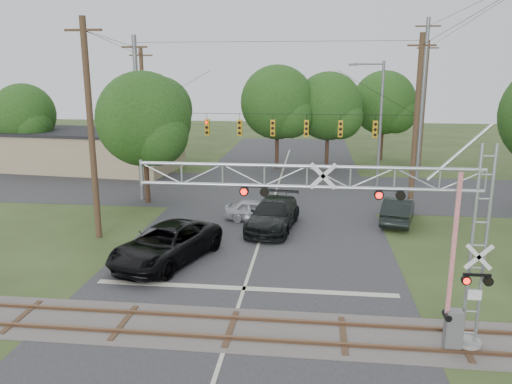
# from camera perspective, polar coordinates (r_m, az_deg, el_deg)

# --- Properties ---
(ground) EXTENTS (160.00, 160.00, 0.00)m
(ground) POSITION_cam_1_polar(r_m,az_deg,el_deg) (16.96, -4.07, -18.69)
(ground) COLOR #2F3E1C
(ground) RESTS_ON ground
(road_main) EXTENTS (14.00, 90.00, 0.02)m
(road_main) POSITION_cam_1_polar(r_m,az_deg,el_deg) (25.86, 0.01, -6.88)
(road_main) COLOR #2A2A2C
(road_main) RESTS_ON ground
(road_cross) EXTENTS (90.00, 12.00, 0.02)m
(road_cross) POSITION_cam_1_polar(r_m,az_deg,el_deg) (39.23, 2.35, 0.23)
(road_cross) COLOR #2A2A2C
(road_cross) RESTS_ON ground
(railroad_track) EXTENTS (90.00, 3.20, 0.17)m
(railroad_track) POSITION_cam_1_polar(r_m,az_deg,el_deg) (18.63, -2.90, -15.37)
(railroad_track) COLOR #4F4944
(railroad_track) RESTS_ON ground
(crossing_gantry) EXTENTS (11.53, 0.88, 6.92)m
(crossing_gantry) POSITION_cam_1_polar(r_m,az_deg,el_deg) (16.53, 13.24, -3.31)
(crossing_gantry) COLOR gray
(crossing_gantry) RESTS_ON ground
(traffic_signal_span) EXTENTS (19.34, 0.36, 11.50)m
(traffic_signal_span) POSITION_cam_1_polar(r_m,az_deg,el_deg) (34.30, 3.42, 7.87)
(traffic_signal_span) COLOR slate
(traffic_signal_span) RESTS_ON ground
(pickup_black) EXTENTS (4.99, 7.14, 1.81)m
(pickup_black) POSITION_cam_1_polar(r_m,az_deg,el_deg) (24.73, -10.22, -5.88)
(pickup_black) COLOR black
(pickup_black) RESTS_ON ground
(car_dark) EXTENTS (3.21, 6.32, 1.76)m
(car_dark) POSITION_cam_1_polar(r_m,az_deg,el_deg) (29.41, 1.98, -2.57)
(car_dark) COLOR black
(car_dark) RESTS_ON ground
(sedan_silver) EXTENTS (4.05, 1.95, 1.33)m
(sedan_silver) POSITION_cam_1_polar(r_m,az_deg,el_deg) (31.03, 0.07, -2.11)
(sedan_silver) COLOR #A9A9B0
(sedan_silver) RESTS_ON ground
(suv_dark) EXTENTS (2.81, 5.07, 1.58)m
(suv_dark) POSITION_cam_1_polar(r_m,az_deg,el_deg) (31.87, 15.92, -1.99)
(suv_dark) COLOR black
(suv_dark) RESTS_ON ground
(commercial_building) EXTENTS (16.59, 9.69, 3.69)m
(commercial_building) POSITION_cam_1_polar(r_m,az_deg,el_deg) (49.82, -18.05, 4.58)
(commercial_building) COLOR #9B8467
(commercial_building) RESTS_ON ground
(streetlight) EXTENTS (2.63, 0.27, 9.84)m
(streetlight) POSITION_cam_1_polar(r_m,az_deg,el_deg) (38.75, 13.76, 7.93)
(streetlight) COLOR slate
(streetlight) RESTS_ON ground
(utility_poles) EXTENTS (27.17, 29.48, 13.68)m
(utility_poles) POSITION_cam_1_polar(r_m,az_deg,el_deg) (36.27, 8.27, 9.14)
(utility_poles) COLOR #40291D
(utility_poles) RESTS_ON ground
(treeline) EXTENTS (55.56, 26.72, 9.92)m
(treeline) POSITION_cam_1_polar(r_m,az_deg,el_deg) (44.51, 3.70, 9.39)
(treeline) COLOR #372419
(treeline) RESTS_ON ground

